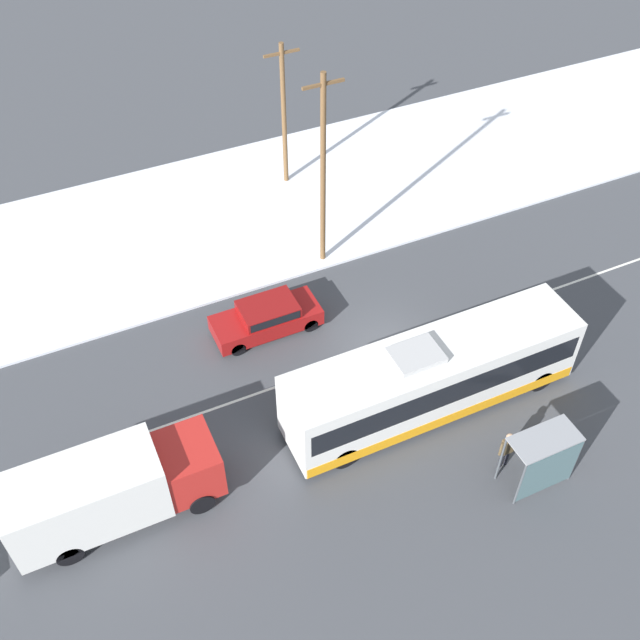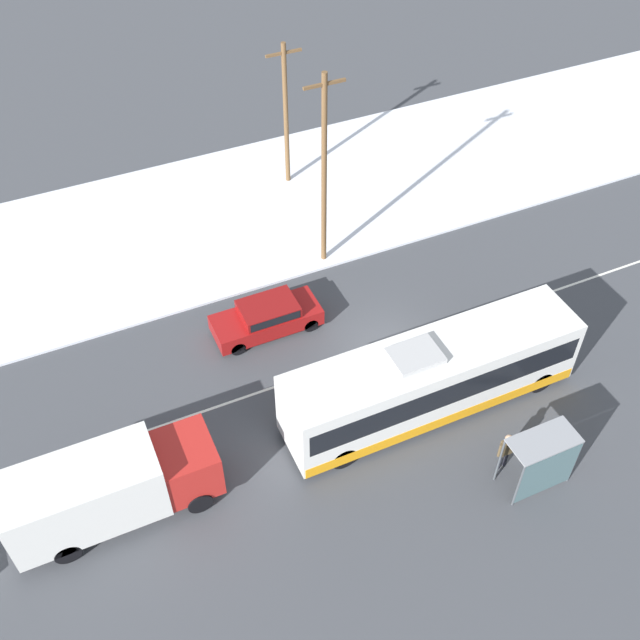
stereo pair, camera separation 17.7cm
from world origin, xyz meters
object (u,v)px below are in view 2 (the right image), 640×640
box_truck (108,488)px  utility_pole_snowlot (286,114)px  sedan_car (267,316)px  utility_pole_roadside (324,172)px  bus_shelter (545,459)px  city_bus (431,377)px  pedestrian_at_stop (506,448)px

box_truck → utility_pole_snowlot: size_ratio=0.91×
sedan_car → utility_pole_roadside: bearing=-142.2°
bus_shelter → utility_pole_snowlot: 20.97m
bus_shelter → city_bus: bearing=109.1°
pedestrian_at_stop → bus_shelter: 1.45m
pedestrian_at_stop → bus_shelter: size_ratio=0.75×
box_truck → sedan_car: (7.98, 6.09, -0.84)m
sedan_car → utility_pole_snowlot: 11.39m
bus_shelter → utility_pole_snowlot: bearing=92.1°
bus_shelter → utility_pole_roadside: (-1.70, 14.27, 3.22)m
box_truck → city_bus: bearing=-1.4°
city_bus → box_truck: 12.10m
pedestrian_at_stop → utility_pole_roadside: utility_pole_roadside is taller
utility_pole_snowlot → sedan_car: bearing=-117.2°
city_bus → box_truck: (-12.10, 0.29, -0.02)m
box_truck → utility_pole_roadside: 15.53m
utility_pole_roadside → pedestrian_at_stop: bearing=-85.3°
box_truck → utility_pole_snowlot: utility_pole_snowlot is taller
city_bus → pedestrian_at_stop: 3.73m
pedestrian_at_stop → utility_pole_snowlot: utility_pole_snowlot is taller
sedan_car → pedestrian_at_stop: pedestrian_at_stop is taller
pedestrian_at_stop → utility_pole_snowlot: size_ratio=0.24×
sedan_car → utility_pole_roadside: 6.58m
pedestrian_at_stop → utility_pole_roadside: (-1.07, 13.08, 3.77)m
sedan_car → utility_pole_snowlot: size_ratio=0.60×
bus_shelter → utility_pole_snowlot: size_ratio=0.32×
bus_shelter → utility_pole_snowlot: utility_pole_snowlot is taller
sedan_car → utility_pole_snowlot: utility_pole_snowlot is taller
utility_pole_snowlot → utility_pole_roadside: bearing=-98.1°
bus_shelter → pedestrian_at_stop: bearing=117.8°
utility_pole_roadside → utility_pole_snowlot: (0.94, 6.56, -0.90)m
sedan_car → city_bus: bearing=122.9°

